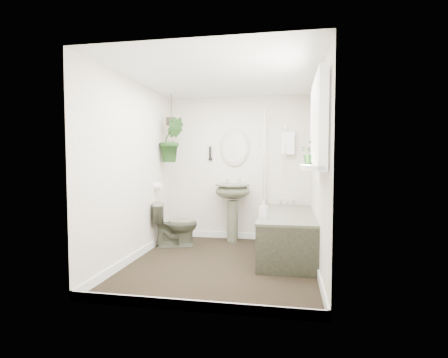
# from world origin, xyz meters

# --- Properties ---
(floor) EXTENTS (2.30, 2.80, 0.02)m
(floor) POSITION_xyz_m (0.00, 0.00, -0.01)
(floor) COLOR black
(floor) RESTS_ON ground
(ceiling) EXTENTS (2.30, 2.80, 0.02)m
(ceiling) POSITION_xyz_m (0.00, 0.00, 2.31)
(ceiling) COLOR white
(ceiling) RESTS_ON ground
(wall_back) EXTENTS (2.30, 0.02, 2.30)m
(wall_back) POSITION_xyz_m (0.00, 1.41, 1.15)
(wall_back) COLOR white
(wall_back) RESTS_ON ground
(wall_front) EXTENTS (2.30, 0.02, 2.30)m
(wall_front) POSITION_xyz_m (0.00, -1.41, 1.15)
(wall_front) COLOR white
(wall_front) RESTS_ON ground
(wall_left) EXTENTS (0.02, 2.80, 2.30)m
(wall_left) POSITION_xyz_m (-1.16, 0.00, 1.15)
(wall_left) COLOR white
(wall_left) RESTS_ON ground
(wall_right) EXTENTS (0.02, 2.80, 2.30)m
(wall_right) POSITION_xyz_m (1.16, 0.00, 1.15)
(wall_right) COLOR white
(wall_right) RESTS_ON ground
(skirting) EXTENTS (2.30, 2.80, 0.10)m
(skirting) POSITION_xyz_m (0.00, 0.00, 0.05)
(skirting) COLOR white
(skirting) RESTS_ON floor
(bathtub) EXTENTS (0.72, 1.72, 0.58)m
(bathtub) POSITION_xyz_m (0.80, 0.50, 0.29)
(bathtub) COLOR #4F533F
(bathtub) RESTS_ON floor
(bath_screen) EXTENTS (0.04, 0.72, 1.40)m
(bath_screen) POSITION_xyz_m (0.47, 0.99, 1.28)
(bath_screen) COLOR silver
(bath_screen) RESTS_ON bathtub
(shower_box) EXTENTS (0.20, 0.10, 0.35)m
(shower_box) POSITION_xyz_m (0.80, 1.34, 1.55)
(shower_box) COLOR white
(shower_box) RESTS_ON wall_back
(oval_mirror) EXTENTS (0.46, 0.03, 0.62)m
(oval_mirror) POSITION_xyz_m (-0.05, 1.37, 1.50)
(oval_mirror) COLOR #B2AA96
(oval_mirror) RESTS_ON wall_back
(wall_sconce) EXTENTS (0.04, 0.04, 0.22)m
(wall_sconce) POSITION_xyz_m (-0.45, 1.36, 1.40)
(wall_sconce) COLOR black
(wall_sconce) RESTS_ON wall_back
(toilet_roll_holder) EXTENTS (0.11, 0.11, 0.11)m
(toilet_roll_holder) POSITION_xyz_m (-1.10, 0.70, 0.90)
(toilet_roll_holder) COLOR white
(toilet_roll_holder) RESTS_ON wall_left
(window_recess) EXTENTS (0.08, 1.00, 0.90)m
(window_recess) POSITION_xyz_m (1.09, -0.70, 1.65)
(window_recess) COLOR white
(window_recess) RESTS_ON wall_right
(window_sill) EXTENTS (0.18, 1.00, 0.04)m
(window_sill) POSITION_xyz_m (1.02, -0.70, 1.23)
(window_sill) COLOR white
(window_sill) RESTS_ON wall_right
(window_blinds) EXTENTS (0.01, 0.86, 0.76)m
(window_blinds) POSITION_xyz_m (1.04, -0.70, 1.65)
(window_blinds) COLOR white
(window_blinds) RESTS_ON wall_right
(toilet) EXTENTS (0.74, 0.58, 0.66)m
(toilet) POSITION_xyz_m (-0.85, 0.73, 0.33)
(toilet) COLOR #4F533F
(toilet) RESTS_ON floor
(pedestal_sink) EXTENTS (0.58, 0.51, 0.92)m
(pedestal_sink) POSITION_xyz_m (-0.05, 1.18, 0.46)
(pedestal_sink) COLOR #4F533F
(pedestal_sink) RESTS_ON floor
(sill_plant) EXTENTS (0.23, 0.21, 0.24)m
(sill_plant) POSITION_xyz_m (1.04, -0.40, 1.37)
(sill_plant) COLOR black
(sill_plant) RESTS_ON window_sill
(hanging_plant) EXTENTS (0.47, 0.44, 0.69)m
(hanging_plant) POSITION_xyz_m (-0.97, 0.95, 1.60)
(hanging_plant) COLOR black
(hanging_plant) RESTS_ON ceiling
(soap_bottle) EXTENTS (0.11, 0.11, 0.21)m
(soap_bottle) POSITION_xyz_m (0.51, 0.09, 0.68)
(soap_bottle) COLOR black
(soap_bottle) RESTS_ON bathtub
(hanging_pot) EXTENTS (0.16, 0.16, 0.12)m
(hanging_pot) POSITION_xyz_m (-0.97, 0.95, 1.88)
(hanging_pot) COLOR #31281E
(hanging_pot) RESTS_ON ceiling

